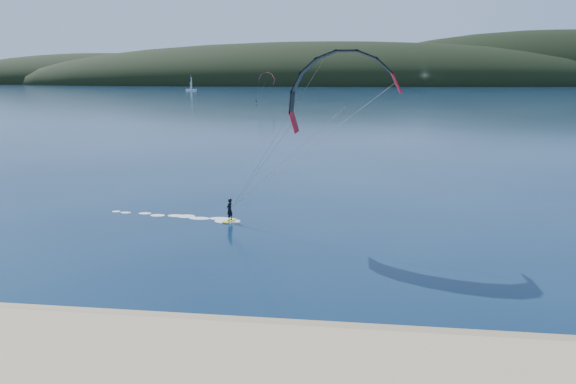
{
  "coord_description": "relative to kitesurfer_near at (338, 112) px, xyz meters",
  "views": [
    {
      "loc": [
        5.12,
        -16.97,
        10.71
      ],
      "look_at": [
        1.57,
        10.0,
        5.0
      ],
      "focal_mm": 34.35,
      "sensor_mm": 36.0,
      "label": 1
    }
  ],
  "objects": [
    {
      "name": "wet_sand",
      "position": [
        -3.65,
        -14.73,
        -8.43
      ],
      "size": [
        220.0,
        2.5,
        0.1
      ],
      "color": "#998059",
      "rests_on": "ground"
    },
    {
      "name": "headland",
      "position": [
        -3.02,
        726.06,
        -8.48
      ],
      "size": [
        1200.0,
        310.0,
        140.0
      ],
      "color": "black",
      "rests_on": "ground"
    },
    {
      "name": "kitesurfer_near",
      "position": [
        0.0,
        0.0,
        0.0
      ],
      "size": [
        23.32,
        6.2,
        12.74
      ],
      "color": "yellow",
      "rests_on": "ground"
    },
    {
      "name": "kitesurfer_far",
      "position": [
        -36.41,
        185.27,
        0.55
      ],
      "size": [
        9.1,
        5.74,
        11.81
      ],
      "color": "yellow",
      "rests_on": "ground"
    },
    {
      "name": "sailboat",
      "position": [
        -130.79,
        387.82,
        -7.6
      ],
      "size": [
        8.37,
        5.41,
        11.96
      ],
      "color": "white",
      "rests_on": "ground"
    }
  ]
}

